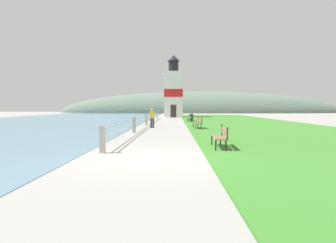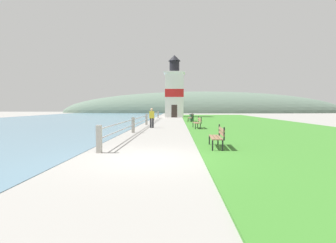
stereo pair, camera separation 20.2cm
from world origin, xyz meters
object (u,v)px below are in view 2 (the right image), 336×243
at_px(lighthouse, 174,91).
at_px(park_bench_near, 218,136).
at_px(person_strolling, 152,117).
at_px(park_bench_far, 191,117).
at_px(trash_bin, 192,118).
at_px(park_bench_midway, 198,122).

bearing_deg(lighthouse, park_bench_near, -86.32).
distance_m(lighthouse, person_strolling, 22.44).
xyz_separation_m(park_bench_far, trash_bin, (0.19, 1.75, -0.12)).
bearing_deg(person_strolling, park_bench_midway, -107.08).
height_order(park_bench_near, park_bench_far, same).
bearing_deg(person_strolling, lighthouse, -6.61).
height_order(park_bench_far, person_strolling, person_strolling).
xyz_separation_m(park_bench_near, person_strolling, (-3.66, 10.38, 0.32)).
height_order(park_bench_near, trash_bin, park_bench_near).
height_order(park_bench_midway, lighthouse, lighthouse).
bearing_deg(park_bench_far, trash_bin, -90.75).
bearing_deg(trash_bin, person_strolling, -110.80).
bearing_deg(person_strolling, park_bench_near, -163.10).
bearing_deg(park_bench_near, trash_bin, -87.38).
height_order(lighthouse, person_strolling, lighthouse).
bearing_deg(trash_bin, park_bench_midway, -90.71).
relative_size(park_bench_far, trash_bin, 2.29).
relative_size(lighthouse, trash_bin, 12.00).
relative_size(park_bench_midway, park_bench_far, 0.90).
bearing_deg(park_bench_midway, lighthouse, -87.55).
bearing_deg(park_bench_near, person_strolling, -67.74).
height_order(park_bench_near, person_strolling, person_strolling).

